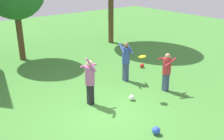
{
  "coord_description": "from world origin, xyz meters",
  "views": [
    {
      "loc": [
        -4.73,
        -6.39,
        4.7
      ],
      "look_at": [
        1.1,
        1.03,
        1.05
      ],
      "focal_mm": 42.33,
      "sensor_mm": 36.0,
      "label": 1
    }
  ],
  "objects_px": {
    "person_thrower": "(90,79)",
    "ball_blue": "(156,131)",
    "person_catcher": "(167,69)",
    "frisbee": "(142,57)",
    "person_bystander": "(126,58)",
    "ball_white": "(132,98)",
    "ball_red": "(142,66)"
  },
  "relations": [
    {
      "from": "frisbee",
      "to": "ball_red",
      "type": "height_order",
      "value": "frisbee"
    },
    {
      "from": "person_thrower",
      "to": "person_catcher",
      "type": "relative_size",
      "value": 1.18
    },
    {
      "from": "person_catcher",
      "to": "frisbee",
      "type": "xyz_separation_m",
      "value": [
        -1.17,
        0.23,
        0.7
      ]
    },
    {
      "from": "person_thrower",
      "to": "person_catcher",
      "type": "bearing_deg",
      "value": 3.27
    },
    {
      "from": "person_catcher",
      "to": "ball_blue",
      "type": "height_order",
      "value": "person_catcher"
    },
    {
      "from": "person_thrower",
      "to": "ball_red",
      "type": "relative_size",
      "value": 8.63
    },
    {
      "from": "person_catcher",
      "to": "person_bystander",
      "type": "bearing_deg",
      "value": -59.99
    },
    {
      "from": "person_thrower",
      "to": "ball_red",
      "type": "bearing_deg",
      "value": 40.91
    },
    {
      "from": "person_thrower",
      "to": "ball_white",
      "type": "relative_size",
      "value": 8.75
    },
    {
      "from": "ball_red",
      "to": "ball_blue",
      "type": "xyz_separation_m",
      "value": [
        -3.7,
        -4.41,
        0.02
      ]
    },
    {
      "from": "ball_red",
      "to": "frisbee",
      "type": "bearing_deg",
      "value": -135.24
    },
    {
      "from": "person_thrower",
      "to": "ball_white",
      "type": "distance_m",
      "value": 1.81
    },
    {
      "from": "person_catcher",
      "to": "ball_white",
      "type": "distance_m",
      "value": 1.87
    },
    {
      "from": "person_bystander",
      "to": "ball_red",
      "type": "xyz_separation_m",
      "value": [
        1.74,
        0.73,
        -0.94
      ]
    },
    {
      "from": "person_catcher",
      "to": "ball_white",
      "type": "relative_size",
      "value": 7.41
    },
    {
      "from": "ball_red",
      "to": "ball_white",
      "type": "distance_m",
      "value": 3.62
    },
    {
      "from": "person_thrower",
      "to": "frisbee",
      "type": "xyz_separation_m",
      "value": [
        1.88,
        -0.69,
        0.62
      ]
    },
    {
      "from": "person_catcher",
      "to": "ball_red",
      "type": "distance_m",
      "value": 2.88
    },
    {
      "from": "person_bystander",
      "to": "ball_white",
      "type": "relative_size",
      "value": 8.16
    },
    {
      "from": "ball_red",
      "to": "ball_blue",
      "type": "distance_m",
      "value": 5.75
    },
    {
      "from": "frisbee",
      "to": "person_thrower",
      "type": "bearing_deg",
      "value": 159.98
    },
    {
      "from": "person_catcher",
      "to": "person_bystander",
      "type": "xyz_separation_m",
      "value": [
        -0.61,
        1.79,
        0.11
      ]
    },
    {
      "from": "frisbee",
      "to": "ball_white",
      "type": "height_order",
      "value": "frisbee"
    },
    {
      "from": "frisbee",
      "to": "ball_red",
      "type": "bearing_deg",
      "value": 44.76
    },
    {
      "from": "person_thrower",
      "to": "ball_white",
      "type": "height_order",
      "value": "person_thrower"
    },
    {
      "from": "person_thrower",
      "to": "person_bystander",
      "type": "distance_m",
      "value": 2.6
    },
    {
      "from": "person_thrower",
      "to": "ball_blue",
      "type": "distance_m",
      "value": 2.99
    },
    {
      "from": "person_thrower",
      "to": "ball_blue",
      "type": "xyz_separation_m",
      "value": [
        0.48,
        -2.81,
        -0.89
      ]
    },
    {
      "from": "person_catcher",
      "to": "ball_blue",
      "type": "relative_size",
      "value": 6.26
    },
    {
      "from": "person_thrower",
      "to": "person_catcher",
      "type": "height_order",
      "value": "person_thrower"
    },
    {
      "from": "frisbee",
      "to": "ball_blue",
      "type": "distance_m",
      "value": 2.96
    },
    {
      "from": "person_catcher",
      "to": "ball_white",
      "type": "height_order",
      "value": "person_catcher"
    }
  ]
}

